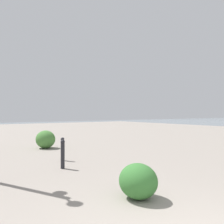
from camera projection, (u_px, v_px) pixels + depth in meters
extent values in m
cylinder|color=#232328|center=(63.00, 156.00, 7.11)|extent=(0.12, 0.12, 0.77)
sphere|color=#232328|center=(63.00, 142.00, 7.11)|extent=(0.13, 0.13, 0.13)
cylinder|color=#232328|center=(63.00, 150.00, 8.30)|extent=(0.12, 0.12, 0.71)
sphere|color=#232328|center=(63.00, 139.00, 8.31)|extent=(0.13, 0.13, 0.13)
ellipsoid|color=#477F38|center=(46.00, 139.00, 11.18)|extent=(1.00, 0.90, 0.85)
ellipsoid|color=#387533|center=(138.00, 181.00, 4.62)|extent=(0.81, 0.73, 0.69)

